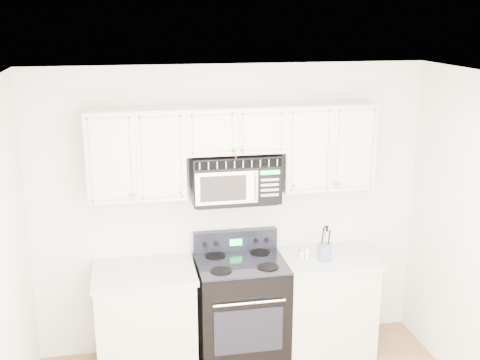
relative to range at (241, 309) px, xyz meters
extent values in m
cube|color=white|center=(-0.03, -1.43, 2.12)|extent=(3.50, 3.50, 0.01)
cube|color=silver|center=(-0.03, 0.32, 0.82)|extent=(3.50, 0.01, 2.60)
cube|color=silver|center=(-0.83, 0.01, -0.04)|extent=(0.82, 0.63, 0.88)
cube|color=silver|center=(-0.83, 0.01, 0.42)|extent=(0.86, 0.65, 0.04)
cube|color=black|center=(-0.83, 0.05, -0.43)|extent=(0.82, 0.55, 0.10)
cube|color=silver|center=(0.77, 0.01, -0.04)|extent=(0.82, 0.63, 0.88)
cube|color=silver|center=(0.77, 0.01, 0.42)|extent=(0.86, 0.65, 0.04)
cube|color=black|center=(0.77, 0.05, -0.43)|extent=(0.82, 0.55, 0.10)
cube|color=black|center=(0.00, -0.01, -0.02)|extent=(0.76, 0.65, 0.92)
cube|color=black|center=(0.00, -0.34, -0.03)|extent=(0.58, 0.01, 0.40)
cylinder|color=white|center=(0.00, -0.36, 0.24)|extent=(0.60, 0.02, 0.02)
cube|color=black|center=(0.00, -0.01, 0.44)|extent=(0.76, 0.65, 0.02)
cube|color=black|center=(0.00, 0.28, 0.54)|extent=(0.76, 0.08, 0.20)
cube|color=#08D72C|center=(0.00, 0.24, 0.54)|extent=(0.11, 0.00, 0.06)
cube|color=silver|center=(-0.85, 0.16, 1.41)|extent=(0.80, 0.33, 0.75)
cube|color=silver|center=(0.79, 0.16, 1.41)|extent=(0.80, 0.33, 0.75)
cube|color=silver|center=(-0.03, 0.16, 1.59)|extent=(0.84, 0.33, 0.39)
sphere|color=#B58246|center=(-0.87, -0.03, 1.12)|extent=(0.03, 0.03, 0.03)
sphere|color=#B58246|center=(-0.51, -0.03, 1.12)|extent=(0.03, 0.03, 0.03)
sphere|color=#B58246|center=(0.45, -0.03, 1.12)|extent=(0.03, 0.03, 0.03)
sphere|color=#B58246|center=(0.81, -0.03, 1.12)|extent=(0.03, 0.03, 0.03)
sphere|color=#B58246|center=(-0.06, -0.03, 1.46)|extent=(0.03, 0.03, 0.03)
sphere|color=#B58246|center=(0.00, -0.03, 1.46)|extent=(0.03, 0.03, 0.03)
cylinder|color=red|center=(-0.05, -0.03, 1.40)|extent=(0.00, 0.00, 0.11)
sphere|color=#B58246|center=(-0.05, -0.03, 1.34)|extent=(0.04, 0.04, 0.04)
cube|color=black|center=(-0.03, 0.13, 1.17)|extent=(0.75, 0.37, 0.41)
cube|color=#A09D97|center=(-0.03, -0.05, 1.33)|extent=(0.73, 0.01, 0.07)
cube|color=#A7A8B1|center=(-0.13, -0.06, 1.14)|extent=(0.52, 0.01, 0.27)
cube|color=black|center=(-0.16, -0.06, 1.14)|extent=(0.38, 0.01, 0.22)
cube|color=black|center=(0.23, -0.06, 1.14)|extent=(0.20, 0.01, 0.27)
cube|color=#08D72C|center=(0.23, -0.06, 1.26)|extent=(0.16, 0.00, 0.03)
cylinder|color=white|center=(0.12, -0.09, 1.14)|extent=(0.02, 0.02, 0.24)
cylinder|color=slate|center=(0.73, -0.08, 0.51)|extent=(0.12, 0.12, 0.15)
cylinder|color=olive|center=(0.76, -0.08, 0.59)|extent=(0.01, 0.01, 0.26)
cylinder|color=black|center=(0.71, -0.05, 0.60)|extent=(0.01, 0.01, 0.28)
cylinder|color=olive|center=(0.71, -0.11, 0.61)|extent=(0.01, 0.01, 0.30)
cylinder|color=black|center=(0.76, -0.08, 0.59)|extent=(0.01, 0.01, 0.26)
cylinder|color=silver|center=(0.54, -0.01, 0.48)|extent=(0.04, 0.04, 0.08)
cylinder|color=white|center=(0.54, -0.01, 0.52)|extent=(0.04, 0.04, 0.02)
cylinder|color=silver|center=(0.59, -0.01, 0.48)|extent=(0.04, 0.04, 0.09)
cylinder|color=white|center=(0.59, -0.01, 0.54)|extent=(0.05, 0.05, 0.02)
camera|label=1|loc=(-0.92, -4.73, 2.54)|focal=45.00mm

